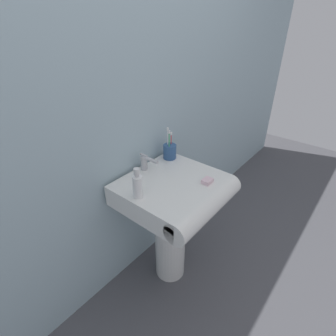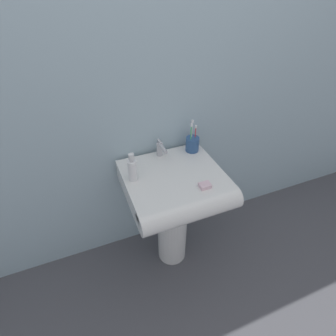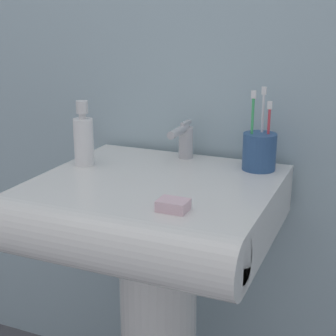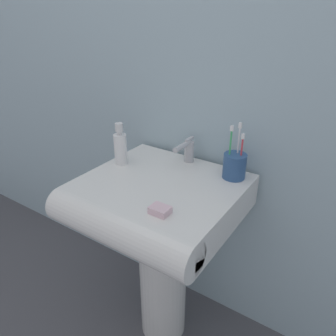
# 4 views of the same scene
# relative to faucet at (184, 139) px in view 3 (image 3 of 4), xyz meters

# --- Properties ---
(wall_back) EXTENTS (5.00, 0.05, 2.40)m
(wall_back) POSITION_rel_faucet_xyz_m (0.01, 0.10, 0.33)
(wall_back) COLOR #9EB7C1
(wall_back) RESTS_ON ground
(sink_basin) EXTENTS (0.59, 0.58, 0.13)m
(sink_basin) POSITION_rel_faucet_xyz_m (0.01, -0.25, -0.12)
(sink_basin) COLOR white
(sink_basin) RESTS_ON sink_pedestal
(faucet) EXTENTS (0.04, 0.14, 0.11)m
(faucet) POSITION_rel_faucet_xyz_m (0.00, 0.00, 0.00)
(faucet) COLOR #B7B7BC
(faucet) RESTS_ON sink_basin
(toothbrush_cup) EXTENTS (0.09, 0.09, 0.22)m
(toothbrush_cup) POSITION_rel_faucet_xyz_m (0.22, -0.02, -0.01)
(toothbrush_cup) COLOR #2D5184
(toothbrush_cup) RESTS_ON sink_basin
(soap_bottle) EXTENTS (0.05, 0.05, 0.18)m
(soap_bottle) POSITION_rel_faucet_xyz_m (-0.23, -0.16, 0.02)
(soap_bottle) COLOR white
(soap_bottle) RESTS_ON sink_basin
(bar_soap) EXTENTS (0.06, 0.05, 0.02)m
(bar_soap) POSITION_rel_faucet_xyz_m (0.12, -0.38, -0.05)
(bar_soap) COLOR silver
(bar_soap) RESTS_ON sink_basin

